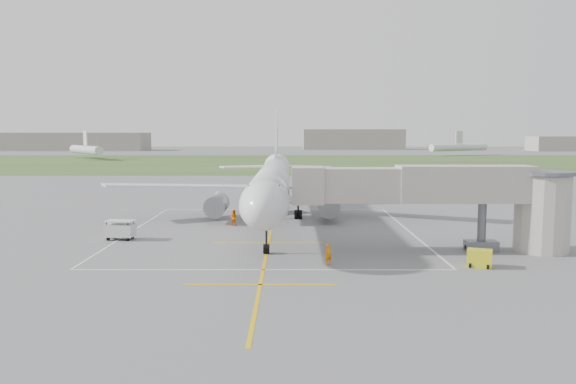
{
  "coord_description": "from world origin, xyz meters",
  "views": [
    {
      "loc": [
        1.93,
        -59.88,
        9.91
      ],
      "look_at": [
        1.75,
        -4.0,
        4.0
      ],
      "focal_mm": 35.0,
      "sensor_mm": 36.0,
      "label": 1
    }
  ],
  "objects_px": {
    "gpu_unit": "(479,258)",
    "baggage_cart": "(120,230)",
    "ramp_worker_wing": "(234,218)",
    "jet_bridge": "(455,195)",
    "airliner": "(272,184)",
    "ramp_worker_nose": "(329,254)"
  },
  "relations": [
    {
      "from": "jet_bridge",
      "to": "ramp_worker_nose",
      "type": "distance_m",
      "value": 12.56
    },
    {
      "from": "jet_bridge",
      "to": "gpu_unit",
      "type": "distance_m",
      "value": 6.95
    },
    {
      "from": "airliner",
      "to": "ramp_worker_nose",
      "type": "height_order",
      "value": "airliner"
    },
    {
      "from": "airliner",
      "to": "jet_bridge",
      "type": "height_order",
      "value": "airliner"
    },
    {
      "from": "baggage_cart",
      "to": "ramp_worker_wing",
      "type": "relative_size",
      "value": 1.57
    },
    {
      "from": "gpu_unit",
      "to": "baggage_cart",
      "type": "bearing_deg",
      "value": -179.1
    },
    {
      "from": "airliner",
      "to": "jet_bridge",
      "type": "relative_size",
      "value": 2.0
    },
    {
      "from": "ramp_worker_wing",
      "to": "baggage_cart",
      "type": "bearing_deg",
      "value": 67.75
    },
    {
      "from": "gpu_unit",
      "to": "ramp_worker_wing",
      "type": "distance_m",
      "value": 27.33
    },
    {
      "from": "airliner",
      "to": "gpu_unit",
      "type": "distance_m",
      "value": 25.76
    },
    {
      "from": "jet_bridge",
      "to": "baggage_cart",
      "type": "height_order",
      "value": "jet_bridge"
    },
    {
      "from": "ramp_worker_wing",
      "to": "jet_bridge",
      "type": "bearing_deg",
      "value": 175.58
    },
    {
      "from": "gpu_unit",
      "to": "ramp_worker_nose",
      "type": "xyz_separation_m",
      "value": [
        -11.13,
        0.69,
        0.16
      ]
    },
    {
      "from": "airliner",
      "to": "ramp_worker_nose",
      "type": "relative_size",
      "value": 28.69
    },
    {
      "from": "airliner",
      "to": "ramp_worker_wing",
      "type": "relative_size",
      "value": 26.73
    },
    {
      "from": "ramp_worker_nose",
      "to": "gpu_unit",
      "type": "bearing_deg",
      "value": -33.46
    },
    {
      "from": "airliner",
      "to": "gpu_unit",
      "type": "height_order",
      "value": "airliner"
    },
    {
      "from": "jet_bridge",
      "to": "ramp_worker_wing",
      "type": "distance_m",
      "value": 23.97
    },
    {
      "from": "jet_bridge",
      "to": "gpu_unit",
      "type": "xyz_separation_m",
      "value": [
        0.26,
        -5.61,
        -4.09
      ]
    },
    {
      "from": "airliner",
      "to": "ramp_worker_wing",
      "type": "xyz_separation_m",
      "value": [
        -4.06,
        -1.28,
        -3.52
      ]
    },
    {
      "from": "airliner",
      "to": "gpu_unit",
      "type": "xyz_separation_m",
      "value": [
        15.98,
        -19.86,
        -3.74
      ]
    },
    {
      "from": "jet_bridge",
      "to": "baggage_cart",
      "type": "relative_size",
      "value": 8.51
    }
  ]
}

